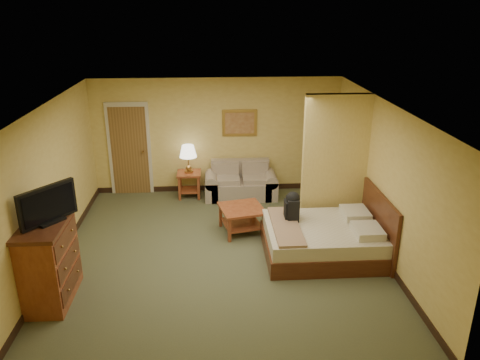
{
  "coord_description": "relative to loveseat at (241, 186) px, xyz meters",
  "views": [
    {
      "loc": [
        -0.11,
        -7.16,
        4.08
      ],
      "look_at": [
        0.37,
        0.6,
        1.14
      ],
      "focal_mm": 35.0,
      "sensor_mm": 36.0,
      "label": 1
    }
  ],
  "objects": [
    {
      "name": "partition",
      "position": [
        1.64,
        -1.64,
        1.04
      ],
      "size": [
        1.2,
        0.15,
        2.6
      ],
      "primitive_type": "cube",
      "color": "#DFBF5F",
      "rests_on": "floor"
    },
    {
      "name": "left_wall",
      "position": [
        -3.26,
        -2.57,
        1.04
      ],
      "size": [
        0.02,
        6.0,
        2.6
      ],
      "primitive_type": "cube",
      "color": "#DFBF5F",
      "rests_on": "floor"
    },
    {
      "name": "door",
      "position": [
        -2.46,
        0.4,
        0.77
      ],
      "size": [
        0.94,
        0.16,
        2.1
      ],
      "color": "beige",
      "rests_on": "floor"
    },
    {
      "name": "dresser",
      "position": [
        -2.99,
        -3.72,
        0.37
      ],
      "size": [
        0.61,
        1.16,
        1.24
      ],
      "color": "brown",
      "rests_on": "floor"
    },
    {
      "name": "floor",
      "position": [
        -0.51,
        -2.57,
        -0.26
      ],
      "size": [
        6.0,
        6.0,
        0.0
      ],
      "primitive_type": "plane",
      "color": "#4D5134",
      "rests_on": "ground"
    },
    {
      "name": "baseboard",
      "position": [
        -0.51,
        0.42,
        -0.2
      ],
      "size": [
        5.5,
        0.02,
        0.12
      ],
      "primitive_type": "cube",
      "color": "black",
      "rests_on": "floor"
    },
    {
      "name": "wall_picture",
      "position": [
        0.0,
        0.4,
        1.34
      ],
      "size": [
        0.77,
        0.04,
        0.6
      ],
      "color": "#B78E3F",
      "rests_on": "back_wall"
    },
    {
      "name": "tv",
      "position": [
        -2.89,
        -3.72,
        1.23
      ],
      "size": [
        0.59,
        0.72,
        0.53
      ],
      "rotation": [
        0.0,
        0.0,
        -0.67
      ],
      "color": "black",
      "rests_on": "dresser"
    },
    {
      "name": "ceiling",
      "position": [
        -0.51,
        -2.57,
        2.34
      ],
      "size": [
        6.0,
        6.0,
        0.0
      ],
      "primitive_type": "plane",
      "rotation": [
        3.14,
        0.0,
        0.0
      ],
      "color": "white",
      "rests_on": "back_wall"
    },
    {
      "name": "backpack",
      "position": [
        0.75,
        -2.38,
        0.55
      ],
      "size": [
        0.24,
        0.3,
        0.52
      ],
      "rotation": [
        0.0,
        0.0,
        -0.02
      ],
      "color": "black",
      "rests_on": "bed"
    },
    {
      "name": "table_lamp",
      "position": [
        -1.15,
        0.08,
        0.79
      ],
      "size": [
        0.38,
        0.38,
        0.62
      ],
      "color": "#A5793C",
      "rests_on": "side_table"
    },
    {
      "name": "back_wall",
      "position": [
        -0.51,
        0.43,
        1.04
      ],
      "size": [
        5.5,
        0.02,
        2.6
      ],
      "primitive_type": "cube",
      "color": "#DFBF5F",
      "rests_on": "floor"
    },
    {
      "name": "loveseat",
      "position": [
        0.0,
        0.0,
        0.0
      ],
      "size": [
        1.59,
        0.74,
        0.81
      ],
      "color": "tan",
      "rests_on": "floor"
    },
    {
      "name": "right_wall",
      "position": [
        2.24,
        -2.57,
        1.04
      ],
      "size": [
        0.02,
        6.0,
        2.6
      ],
      "primitive_type": "cube",
      "color": "#DFBF5F",
      "rests_on": "floor"
    },
    {
      "name": "side_table",
      "position": [
        -1.15,
        0.08,
        0.12
      ],
      "size": [
        0.52,
        0.52,
        0.58
      ],
      "color": "brown",
      "rests_on": "floor"
    },
    {
      "name": "bed",
      "position": [
        1.31,
        -2.67,
        0.04
      ],
      "size": [
        1.98,
        1.69,
        1.09
      ],
      "color": "#471F10",
      "rests_on": "floor"
    },
    {
      "name": "coffee_table",
      "position": [
        -0.09,
        -1.73,
        0.1
      ],
      "size": [
        0.93,
        0.93,
        0.5
      ],
      "rotation": [
        0.0,
        0.0,
        0.22
      ],
      "color": "brown",
      "rests_on": "floor"
    }
  ]
}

